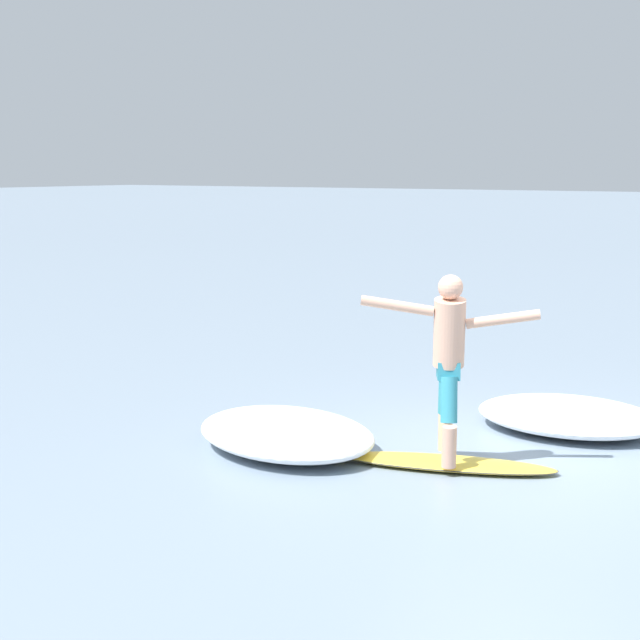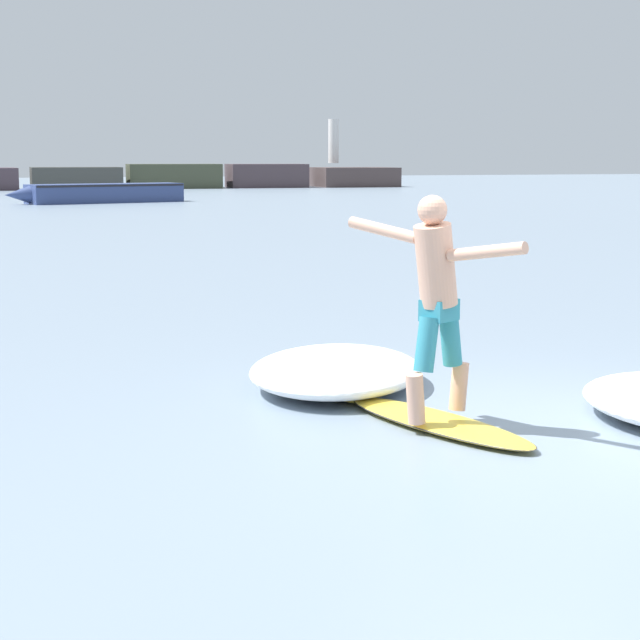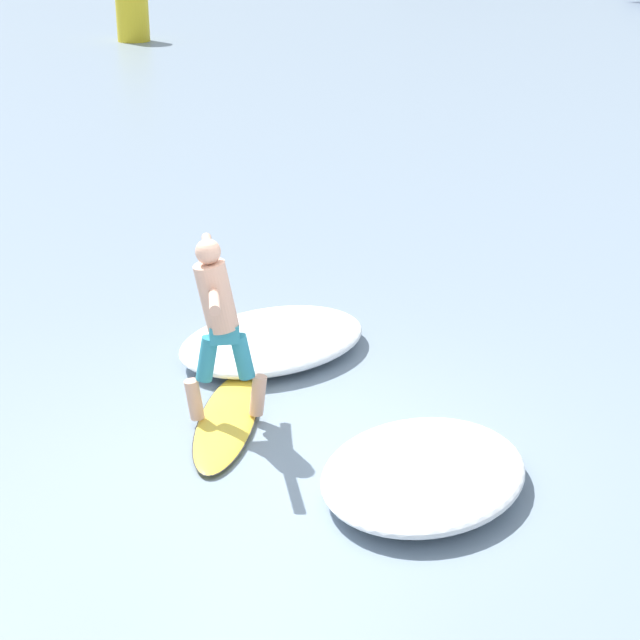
{
  "view_description": "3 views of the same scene",
  "coord_description": "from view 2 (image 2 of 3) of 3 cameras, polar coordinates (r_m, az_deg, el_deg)",
  "views": [
    {
      "loc": [
        -9.14,
        -3.84,
        2.71
      ],
      "look_at": [
        -0.24,
        2.06,
        1.16
      ],
      "focal_mm": 60.0,
      "sensor_mm": 36.0,
      "label": 1
    },
    {
      "loc": [
        -4.03,
        -6.86,
        2.05
      ],
      "look_at": [
        -1.24,
        1.57,
        0.68
      ],
      "focal_mm": 60.0,
      "sensor_mm": 36.0,
      "label": 2
    },
    {
      "loc": [
        3.32,
        -7.29,
        4.54
      ],
      "look_at": [
        -0.11,
        1.19,
        0.81
      ],
      "focal_mm": 60.0,
      "sensor_mm": 36.0,
      "label": 3
    }
  ],
  "objects": [
    {
      "name": "surfer",
      "position": [
        8.01,
        6.21,
        1.65
      ],
      "size": [
        0.87,
        1.4,
        1.69
      ],
      "color": "#D9A185",
      "rests_on": "surfboard"
    },
    {
      "name": "fishing_boat_near_jetty",
      "position": [
        48.71,
        -11.66,
        6.67
      ],
      "size": [
        8.07,
        3.42,
        0.83
      ],
      "color": "navy",
      "rests_on": "ground"
    },
    {
      "name": "surfboard",
      "position": [
        8.26,
        6.1,
        -5.37
      ],
      "size": [
        1.1,
        2.17,
        0.22
      ],
      "color": "yellow",
      "rests_on": "ground"
    },
    {
      "name": "wave_foam_at_nose",
      "position": [
        9.55,
        0.86,
        -2.69
      ],
      "size": [
        2.31,
        2.57,
        0.31
      ],
      "color": "white",
      "rests_on": "ground"
    },
    {
      "name": "ground_plane",
      "position": [
        8.22,
        11.8,
        -5.88
      ],
      "size": [
        200.0,
        200.0,
        0.0
      ],
      "primitive_type": "plane",
      "color": "gray"
    },
    {
      "name": "rock_jetty_breakwater",
      "position": [
        69.23,
        -12.57,
        7.44
      ],
      "size": [
        42.97,
        4.89,
        4.5
      ],
      "color": "#473F37",
      "rests_on": "ground"
    }
  ]
}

